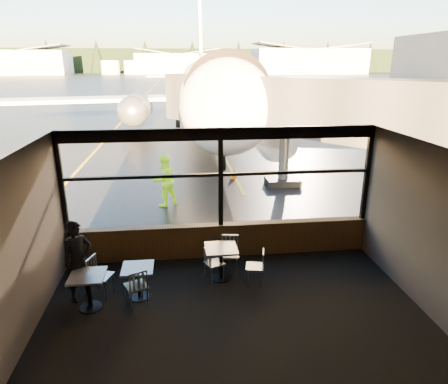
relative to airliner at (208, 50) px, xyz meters
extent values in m
plane|color=black|center=(-1.44, 97.75, -5.92)|extent=(520.00, 520.00, 0.00)
cube|color=black|center=(-1.44, -25.25, -5.91)|extent=(8.00, 6.00, 0.01)
cube|color=#38332D|center=(-1.44, -25.25, -2.42)|extent=(8.00, 6.00, 0.04)
cube|color=#524942|center=(-5.44, -25.25, -4.17)|extent=(0.04, 6.00, 3.50)
cube|color=#524942|center=(2.56, -25.25, -4.17)|extent=(0.04, 6.00, 3.50)
cube|color=#524942|center=(-1.44, -28.25, -4.17)|extent=(8.00, 0.04, 3.50)
cube|color=#4B3217|center=(-1.44, -22.25, -5.47)|extent=(8.00, 0.28, 0.90)
cube|color=black|center=(-1.44, -22.25, -2.57)|extent=(8.00, 0.18, 0.30)
cube|color=black|center=(-5.39, -22.25, -3.72)|extent=(0.12, 0.12, 2.60)
cube|color=black|center=(-1.44, -22.25, -3.72)|extent=(0.12, 0.12, 2.60)
cube|color=black|center=(2.51, -22.25, -3.72)|extent=(0.12, 0.12, 2.60)
cube|color=black|center=(-1.44, -22.25, -3.62)|extent=(8.00, 0.10, 0.08)
imported|color=black|center=(-4.75, -23.95, -5.00)|extent=(0.80, 0.77, 1.84)
imported|color=#BFF219|center=(-3.04, -17.97, -4.96)|extent=(1.16, 1.09, 1.91)
cone|color=#EA4F07|center=(-0.03, -14.70, -5.70)|extent=(0.31, 0.31, 0.43)
cylinder|color=silver|center=(-31.44, 159.75, -2.92)|extent=(8.00, 8.00, 6.00)
cylinder|color=silver|center=(-21.44, 159.75, -2.92)|extent=(8.00, 8.00, 6.00)
cylinder|color=silver|center=(-11.44, 159.75, -2.92)|extent=(8.00, 8.00, 6.00)
cube|color=black|center=(-1.44, 187.75, 0.08)|extent=(360.00, 3.00, 12.00)
camera|label=1|loc=(-2.49, -32.05, -0.89)|focal=32.00mm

